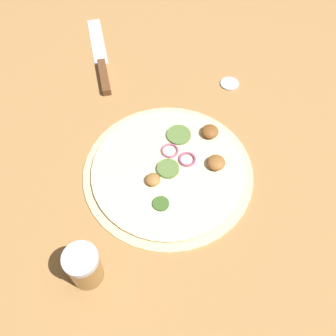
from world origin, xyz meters
TOP-DOWN VIEW (x-y plane):
  - ground_plane at (0.00, 0.00)m, footprint 3.00×3.00m
  - pizza at (0.00, 0.00)m, footprint 0.36×0.36m
  - knife at (-0.27, 0.23)m, footprint 0.19×0.26m
  - spice_jar at (-0.05, -0.26)m, footprint 0.06×0.06m
  - loose_cap at (0.04, 0.29)m, footprint 0.05×0.05m

SIDE VIEW (x-z plane):
  - ground_plane at x=0.00m, z-range 0.00..0.00m
  - loose_cap at x=0.04m, z-range 0.00..0.01m
  - pizza at x=0.00m, z-range -0.01..0.02m
  - knife at x=-0.27m, z-range 0.00..0.02m
  - spice_jar at x=-0.05m, z-range 0.00..0.09m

